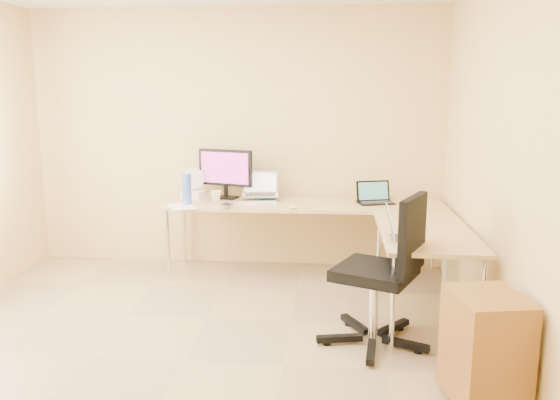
# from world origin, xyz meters

# --- Properties ---
(floor) EXTENTS (4.50, 4.50, 0.00)m
(floor) POSITION_xyz_m (0.00, 0.00, 0.00)
(floor) COLOR #A0855C
(floor) RESTS_ON ground
(wall_back) EXTENTS (4.50, 0.00, 4.50)m
(wall_back) POSITION_xyz_m (0.00, 2.25, 1.30)
(wall_back) COLOR #EAC06D
(wall_back) RESTS_ON ground
(wall_right) EXTENTS (0.00, 4.50, 4.50)m
(wall_right) POSITION_xyz_m (2.10, 0.00, 1.30)
(wall_right) COLOR #EAC06D
(wall_right) RESTS_ON ground
(desk_main) EXTENTS (2.65, 0.70, 0.73)m
(desk_main) POSITION_xyz_m (0.72, 1.85, 0.36)
(desk_main) COLOR tan
(desk_main) RESTS_ON ground
(desk_return) EXTENTS (0.70, 1.30, 0.73)m
(desk_return) POSITION_xyz_m (1.70, 0.85, 0.36)
(desk_return) COLOR tan
(desk_return) RESTS_ON ground
(monitor) EXTENTS (0.60, 0.35, 0.49)m
(monitor) POSITION_xyz_m (-0.07, 2.01, 0.98)
(monitor) COLOR black
(monitor) RESTS_ON desk_main
(book_stack) EXTENTS (0.22, 0.28, 0.04)m
(book_stack) POSITION_xyz_m (0.33, 2.05, 0.75)
(book_stack) COLOR #1B665E
(book_stack) RESTS_ON desk_main
(laptop_center) EXTENTS (0.39, 0.31, 0.23)m
(laptop_center) POSITION_xyz_m (0.28, 1.94, 0.89)
(laptop_center) COLOR #B0B0B0
(laptop_center) RESTS_ON desk_main
(laptop_black) EXTENTS (0.39, 0.33, 0.21)m
(laptop_black) POSITION_xyz_m (1.40, 1.88, 0.83)
(laptop_black) COLOR black
(laptop_black) RESTS_ON desk_main
(keyboard) EXTENTS (0.38, 0.16, 0.02)m
(keyboard) POSITION_xyz_m (0.27, 1.77, 0.74)
(keyboard) COLOR white
(keyboard) RESTS_ON desk_main
(mouse) EXTENTS (0.10, 0.07, 0.03)m
(mouse) POSITION_xyz_m (0.63, 1.55, 0.75)
(mouse) COLOR silver
(mouse) RESTS_ON desk_main
(mug) EXTENTS (0.14, 0.14, 0.10)m
(mug) POSITION_xyz_m (-0.14, 1.86, 0.78)
(mug) COLOR white
(mug) RESTS_ON desk_main
(cd_stack) EXTENTS (0.16, 0.16, 0.03)m
(cd_stack) POSITION_xyz_m (0.01, 1.55, 0.75)
(cd_stack) COLOR silver
(cd_stack) RESTS_ON desk_main
(water_bottle) EXTENTS (0.09, 0.09, 0.30)m
(water_bottle) POSITION_xyz_m (-0.38, 1.67, 0.88)
(water_bottle) COLOR #405EBE
(water_bottle) RESTS_ON desk_main
(papers) EXTENTS (0.34, 0.38, 0.01)m
(papers) POSITION_xyz_m (-0.40, 1.55, 0.73)
(papers) COLOR white
(papers) RESTS_ON desk_main
(white_box) EXTENTS (0.24, 0.20, 0.08)m
(white_box) POSITION_xyz_m (-0.40, 1.98, 0.77)
(white_box) COLOR white
(white_box) RESTS_ON desk_main
(desk_fan) EXTENTS (0.26, 0.26, 0.28)m
(desk_fan) POSITION_xyz_m (-0.40, 2.05, 0.87)
(desk_fan) COLOR white
(desk_fan) RESTS_ON desk_main
(black_cup) EXTENTS (0.09, 0.09, 0.11)m
(black_cup) POSITION_xyz_m (1.74, 1.55, 0.79)
(black_cup) COLOR #262626
(black_cup) RESTS_ON desk_main
(laptop_return) EXTENTS (0.32, 0.26, 0.20)m
(laptop_return) POSITION_xyz_m (1.49, 0.55, 0.83)
(laptop_return) COLOR silver
(laptop_return) RESTS_ON desk_return
(office_chair) EXTENTS (0.88, 0.88, 1.11)m
(office_chair) POSITION_xyz_m (1.28, 0.40, 0.50)
(office_chair) COLOR black
(office_chair) RESTS_ON ground
(cabinet) EXTENTS (0.45, 0.52, 0.63)m
(cabinet) POSITION_xyz_m (1.85, -0.39, 0.36)
(cabinet) COLOR brown
(cabinet) RESTS_ON ground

